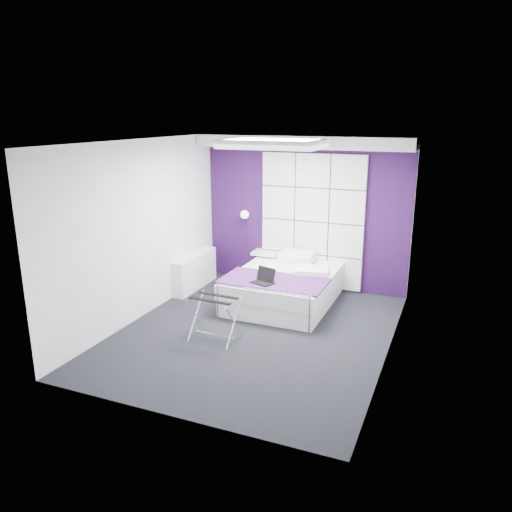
# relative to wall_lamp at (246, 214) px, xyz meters

# --- Properties ---
(floor) EXTENTS (4.40, 4.40, 0.00)m
(floor) POSITION_rel_wall_lamp_xyz_m (1.05, -2.06, -1.22)
(floor) COLOR black
(floor) RESTS_ON ground
(ceiling) EXTENTS (4.40, 4.40, 0.00)m
(ceiling) POSITION_rel_wall_lamp_xyz_m (1.05, -2.06, 1.38)
(ceiling) COLOR white
(ceiling) RESTS_ON wall_back
(wall_back) EXTENTS (3.60, 0.00, 3.60)m
(wall_back) POSITION_rel_wall_lamp_xyz_m (1.05, 0.14, 0.08)
(wall_back) COLOR silver
(wall_back) RESTS_ON floor
(wall_left) EXTENTS (0.00, 4.40, 4.40)m
(wall_left) POSITION_rel_wall_lamp_xyz_m (-0.75, -2.06, 0.08)
(wall_left) COLOR silver
(wall_left) RESTS_ON floor
(wall_right) EXTENTS (0.00, 4.40, 4.40)m
(wall_right) POSITION_rel_wall_lamp_xyz_m (2.85, -2.06, 0.08)
(wall_right) COLOR silver
(wall_right) RESTS_ON floor
(accent_wall) EXTENTS (3.58, 0.02, 2.58)m
(accent_wall) POSITION_rel_wall_lamp_xyz_m (1.05, 0.13, 0.08)
(accent_wall) COLOR #2B0D3B
(accent_wall) RESTS_ON wall_back
(soffit) EXTENTS (3.58, 0.50, 0.20)m
(soffit) POSITION_rel_wall_lamp_xyz_m (1.05, -0.11, 1.28)
(soffit) COLOR white
(soffit) RESTS_ON wall_back
(headboard) EXTENTS (1.80, 0.08, 2.30)m
(headboard) POSITION_rel_wall_lamp_xyz_m (1.20, 0.08, -0.05)
(headboard) COLOR silver
(headboard) RESTS_ON wall_back
(skylight) EXTENTS (1.36, 0.86, 0.12)m
(skylight) POSITION_rel_wall_lamp_xyz_m (1.05, -1.46, 1.33)
(skylight) COLOR white
(skylight) RESTS_ON ceiling
(wall_lamp) EXTENTS (0.15, 0.15, 0.15)m
(wall_lamp) POSITION_rel_wall_lamp_xyz_m (0.00, 0.00, 0.00)
(wall_lamp) COLOR white
(wall_lamp) RESTS_ON wall_back
(radiator) EXTENTS (0.22, 1.20, 0.60)m
(radiator) POSITION_rel_wall_lamp_xyz_m (-0.64, -0.76, -0.92)
(radiator) COLOR white
(radiator) RESTS_ON floor
(bed) EXTENTS (1.57, 1.89, 0.67)m
(bed) POSITION_rel_wall_lamp_xyz_m (1.05, -0.87, -0.94)
(bed) COLOR white
(bed) RESTS_ON floor
(nightstand) EXTENTS (0.46, 0.36, 0.05)m
(nightstand) POSITION_rel_wall_lamp_xyz_m (0.42, -0.04, -0.66)
(nightstand) COLOR white
(nightstand) RESTS_ON wall_back
(luggage_rack) EXTENTS (0.61, 0.45, 0.60)m
(luggage_rack) POSITION_rel_wall_lamp_xyz_m (0.63, -2.49, -0.92)
(luggage_rack) COLOR silver
(luggage_rack) RESTS_ON floor
(laptop) EXTENTS (0.32, 0.23, 0.23)m
(laptop) POSITION_rel_wall_lamp_xyz_m (0.94, -1.50, -0.63)
(laptop) COLOR black
(laptop) RESTS_ON bed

